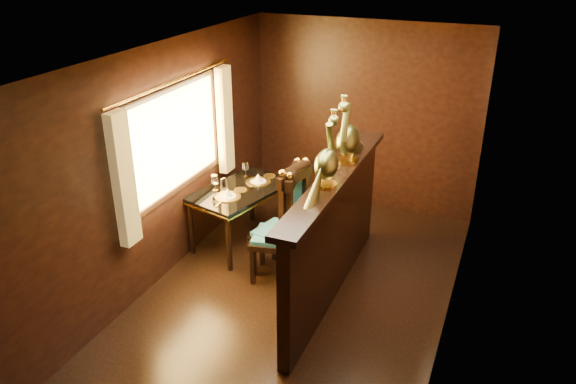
% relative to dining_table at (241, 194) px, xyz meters
% --- Properties ---
extents(ground, '(5.00, 5.00, 0.00)m').
position_rel_dining_table_xyz_m(ground, '(1.03, -0.89, -0.65)').
color(ground, black).
rests_on(ground, ground).
extents(room_shell, '(3.04, 5.04, 2.52)m').
position_rel_dining_table_xyz_m(room_shell, '(0.94, -0.87, 0.93)').
color(room_shell, black).
rests_on(room_shell, ground).
extents(partition, '(0.26, 2.70, 1.36)m').
position_rel_dining_table_xyz_m(partition, '(1.35, -0.59, 0.06)').
color(partition, black).
rests_on(partition, ground).
extents(dining_table, '(1.03, 1.37, 0.92)m').
position_rel_dining_table_xyz_m(dining_table, '(0.00, 0.00, 0.00)').
color(dining_table, black).
rests_on(dining_table, ground).
extents(chair_left, '(0.59, 0.61, 1.37)m').
position_rel_dining_table_xyz_m(chair_left, '(0.80, -0.48, 0.06)').
color(chair_left, black).
rests_on(chair_left, ground).
extents(chair_right, '(0.56, 0.58, 1.35)m').
position_rel_dining_table_xyz_m(chair_right, '(0.79, -0.50, 0.05)').
color(chair_right, black).
rests_on(chair_right, ground).
extents(peacock_left, '(0.22, 0.58, 0.68)m').
position_rel_dining_table_xyz_m(peacock_left, '(1.35, -0.90, 1.05)').
color(peacock_left, '#174733').
rests_on(peacock_left, partition).
extents(peacock_right, '(0.23, 0.62, 0.74)m').
position_rel_dining_table_xyz_m(peacock_right, '(1.35, -0.25, 1.08)').
color(peacock_right, '#174733').
rests_on(peacock_right, partition).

